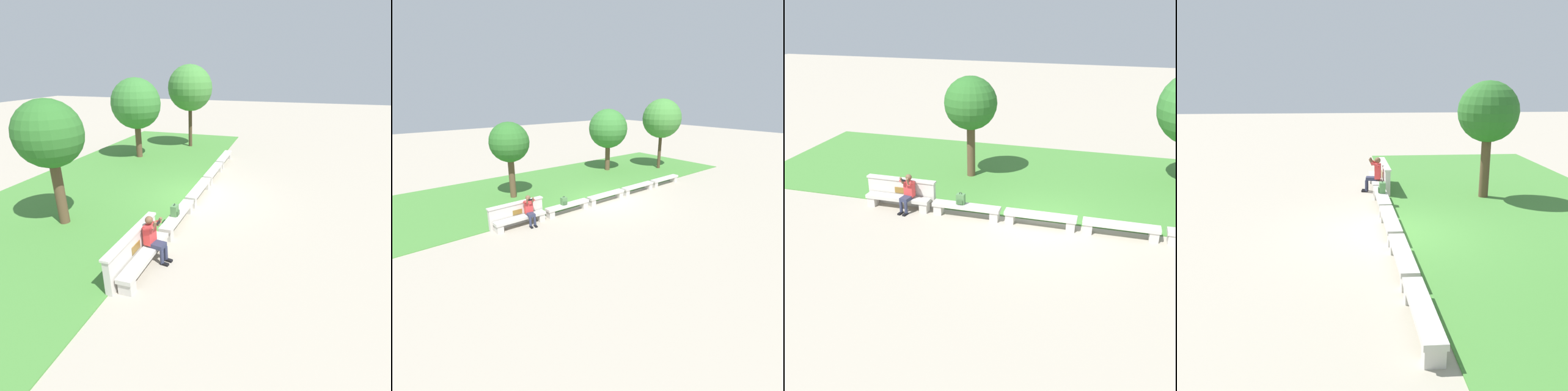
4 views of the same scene
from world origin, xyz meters
TOP-DOWN VIEW (x-y plane):
  - ground_plane at (0.00, 0.00)m, footprint 80.00×80.00m
  - grass_strip at (0.00, 4.38)m, footprint 24.48×8.00m
  - bench_main at (-5.06, 0.00)m, footprint 2.35×0.40m
  - bench_near at (-2.53, 0.00)m, footprint 2.35×0.40m
  - bench_mid at (0.00, 0.00)m, footprint 2.35×0.40m
  - bench_far at (2.53, 0.00)m, footprint 2.35×0.40m
  - bench_end at (5.06, 0.00)m, footprint 2.35×0.40m
  - backrest_wall_with_plaque at (-5.06, 0.34)m, footprint 2.59×0.24m
  - person_photographer at (-4.64, -0.08)m, footprint 0.51×0.76m
  - backpack at (-2.73, 0.02)m, footprint 0.28×0.24m
  - tree_behind_wall at (4.88, 5.12)m, footprint 2.79×2.79m
  - tree_left_background at (8.33, 3.03)m, footprint 2.83×2.83m
  - tree_right_background at (-3.52, 3.78)m, footprint 2.11×2.11m

SIDE VIEW (x-z plane):
  - ground_plane at x=0.00m, z-range 0.00..0.00m
  - grass_strip at x=0.00m, z-range 0.00..0.03m
  - bench_main at x=-5.06m, z-range 0.08..0.53m
  - bench_near at x=-2.53m, z-range 0.08..0.53m
  - bench_mid at x=0.00m, z-range 0.08..0.53m
  - bench_far at x=2.53m, z-range 0.08..0.53m
  - bench_end at x=5.06m, z-range 0.08..0.53m
  - backrest_wall_with_plaque at x=-5.06m, z-range 0.01..1.02m
  - backpack at x=-2.73m, z-range 0.41..0.84m
  - person_photographer at x=-4.64m, z-range 0.08..1.40m
  - tree_right_background at x=-3.52m, z-range 0.96..5.09m
  - tree_behind_wall at x=4.88m, z-range 0.82..5.30m
  - tree_left_background at x=8.33m, z-range 1.16..6.33m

